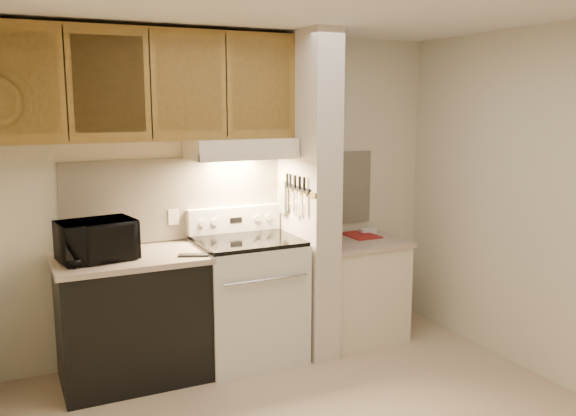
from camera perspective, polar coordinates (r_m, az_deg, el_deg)
ceiling at (r=3.50m, az=3.26°, el=18.59°), size 3.60×3.60×0.00m
wall_back at (r=4.89m, az=-5.34°, el=1.38°), size 3.60×2.50×0.02m
wall_right at (r=4.66m, az=22.92°, el=0.22°), size 0.02×3.00×2.50m
backsplash at (r=4.88m, az=-5.29°, el=1.18°), size 2.60×0.02×0.63m
range_body at (r=4.76m, az=-3.74°, el=-8.64°), size 0.76×0.65×0.92m
oven_window at (r=4.47m, az=-2.22°, el=-9.33°), size 0.50×0.01×0.30m
oven_handle at (r=4.37m, az=-2.04°, el=-6.75°), size 0.65×0.02×0.02m
cooktop at (r=4.63m, az=-3.81°, el=-3.05°), size 0.74×0.64×0.03m
range_backguard at (r=4.86m, az=-5.06°, el=-1.05°), size 0.76×0.08×0.20m
range_display at (r=4.83m, az=-4.89°, el=-1.13°), size 0.10×0.01×0.04m
range_knob_left_outer at (r=4.73m, az=-8.05°, el=-1.41°), size 0.05×0.02×0.05m
range_knob_left_inner at (r=4.76m, az=-6.90°, el=-1.31°), size 0.05×0.02×0.05m
range_knob_right_inner at (r=4.89m, az=-2.90°, el=-0.97°), size 0.05×0.02×0.05m
range_knob_right_outer at (r=4.93m, az=-1.83°, el=-0.88°), size 0.05×0.02×0.05m
dishwasher_front at (r=4.54m, az=-14.32°, el=-10.17°), size 1.00×0.63×0.87m
left_countertop at (r=4.41m, az=-14.57°, el=-4.60°), size 1.04×0.67×0.04m
spoon_rest at (r=4.31m, az=-8.83°, el=-4.38°), size 0.22×0.14×0.01m
teal_jar at (r=4.56m, az=-19.46°, el=-3.48°), size 0.12×0.12×0.10m
outlet at (r=4.75m, az=-10.66°, el=-0.84°), size 0.08×0.01×0.12m
microwave at (r=4.32m, az=-17.47°, el=-2.90°), size 0.54×0.41×0.27m
partition_pillar at (r=4.77m, az=1.87°, el=1.21°), size 0.22×0.70×2.50m
pillar_trim at (r=4.71m, az=0.62°, el=1.72°), size 0.01×0.70×0.04m
knife_strip at (r=4.66m, az=0.82°, el=1.88°), size 0.02×0.42×0.04m
knife_blade_a at (r=4.53m, az=1.58°, el=0.37°), size 0.01×0.03×0.16m
knife_handle_a at (r=4.52m, az=1.52°, el=2.26°), size 0.02×0.02×0.10m
knife_blade_b at (r=4.61m, az=1.06°, el=0.41°), size 0.01×0.04×0.18m
knife_handle_b at (r=4.58m, az=1.11°, el=2.37°), size 0.02×0.02×0.10m
knife_blade_c at (r=4.66m, az=0.76°, el=0.39°), size 0.01×0.04×0.20m
knife_handle_c at (r=4.65m, az=0.68°, el=2.48°), size 0.02×0.02×0.10m
knife_blade_d at (r=4.74m, az=0.27°, el=0.79°), size 0.01×0.04×0.16m
knife_handle_d at (r=4.73m, az=0.23°, el=2.60°), size 0.02×0.02×0.10m
knife_blade_e at (r=4.81m, az=-0.12°, el=0.80°), size 0.01×0.04×0.18m
knife_handle_e at (r=4.78m, az=-0.07°, el=2.68°), size 0.02×0.02×0.10m
oven_mitt at (r=4.87m, az=-0.43°, el=1.04°), size 0.03×0.11×0.26m
right_cab_base at (r=5.19m, az=6.38°, el=-7.73°), size 0.70×0.60×0.81m
right_countertop at (r=5.07m, az=6.47°, el=-3.15°), size 0.74×0.64×0.04m
red_folder at (r=5.20m, az=6.83°, el=-2.55°), size 0.24×0.32×0.01m
white_box at (r=5.33m, az=7.47°, el=-2.13°), size 0.15×0.11×0.04m
range_hood at (r=4.64m, az=-4.48°, el=5.60°), size 0.78×0.44×0.15m
hood_lip at (r=4.45m, az=-3.50°, el=4.85°), size 0.78×0.04×0.06m
upper_cabinets at (r=4.47m, az=-13.21°, el=11.11°), size 2.18×0.33×0.77m
cab_door_a at (r=4.21m, az=-23.84°, el=10.64°), size 0.46×0.01×0.63m
cab_gap_a at (r=4.23m, az=-20.09°, el=10.87°), size 0.01×0.01×0.73m
cab_door_b at (r=4.27m, az=-16.38°, el=11.05°), size 0.46×0.01×0.63m
cab_gap_b at (r=4.32m, az=-12.74°, el=11.19°), size 0.01×0.01×0.73m
cab_door_c at (r=4.39m, az=-9.21°, el=11.27°), size 0.46×0.01×0.63m
cab_gap_c at (r=4.47m, az=-5.79°, el=11.32°), size 0.01×0.01×0.73m
cab_door_d at (r=4.57m, az=-2.51°, el=11.33°), size 0.46×0.01×0.63m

